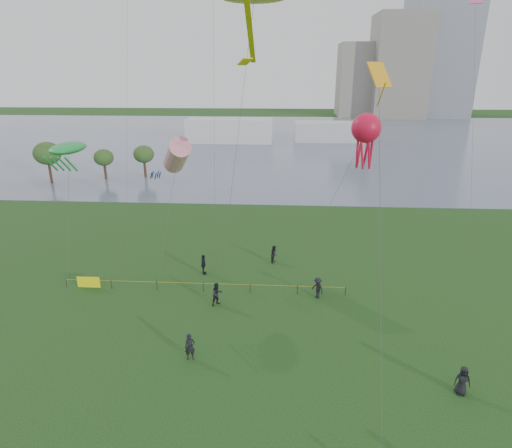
{
  "coord_description": "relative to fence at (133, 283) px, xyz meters",
  "views": [
    {
      "loc": [
        1.65,
        -17.11,
        17.8
      ],
      "look_at": [
        0.0,
        10.0,
        8.0
      ],
      "focal_mm": 30.0,
      "sensor_mm": 36.0,
      "label": 1
    }
  ],
  "objects": [
    {
      "name": "ground_plane",
      "position": [
        10.92,
        -14.95,
        -0.55
      ],
      "size": [
        400.0,
        400.0,
        0.0
      ],
      "primitive_type": "plane",
      "color": "#143410"
    },
    {
      "name": "lake",
      "position": [
        10.92,
        85.05,
        -0.53
      ],
      "size": [
        400.0,
        120.0,
        0.08
      ],
      "primitive_type": "cube",
      "color": "slate",
      "rests_on": "ground_plane"
    },
    {
      "name": "building_mid",
      "position": [
        56.92,
        147.05,
        18.45
      ],
      "size": [
        20.0,
        20.0,
        38.0
      ],
      "primitive_type": "cube",
      "color": "gray",
      "rests_on": "ground_plane"
    },
    {
      "name": "building_low",
      "position": [
        42.92,
        153.05,
        13.45
      ],
      "size": [
        16.0,
        18.0,
        28.0
      ],
      "primitive_type": "cube",
      "color": "gray",
      "rests_on": "ground_plane"
    },
    {
      "name": "pavilion_left",
      "position": [
        -1.08,
        80.05,
        2.45
      ],
      "size": [
        22.0,
        8.0,
        6.0
      ],
      "primitive_type": "cube",
      "color": "silver",
      "rests_on": "ground_plane"
    },
    {
      "name": "pavilion_right",
      "position": [
        24.92,
        83.05,
        1.95
      ],
      "size": [
        18.0,
        7.0,
        5.0
      ],
      "primitive_type": "cube",
      "color": "silver",
      "rests_on": "ground_plane"
    },
    {
      "name": "trees",
      "position": [
        -20.09,
        37.42,
        3.88
      ],
      "size": [
        18.29,
        9.19,
        6.83
      ],
      "color": "#39231A",
      "rests_on": "ground_plane"
    },
    {
      "name": "fence",
      "position": [
        0.0,
        0.0,
        0.0
      ],
      "size": [
        24.07,
        0.07,
        1.05
      ],
      "color": "black",
      "rests_on": "ground_plane"
    },
    {
      "name": "spectator_a",
      "position": [
        7.64,
        -2.13,
        0.4
      ],
      "size": [
        1.18,
        1.16,
        1.92
      ],
      "primitive_type": "imported",
      "rotation": [
        0.0,
        0.0,
        0.7
      ],
      "color": "black",
      "rests_on": "ground_plane"
    },
    {
      "name": "spectator_b",
      "position": [
        15.74,
        -0.52,
        0.35
      ],
      "size": [
        1.27,
        1.33,
        1.82
      ],
      "primitive_type": "imported",
      "rotation": [
        0.0,
        0.0,
        -0.87
      ],
      "color": "black",
      "rests_on": "ground_plane"
    },
    {
      "name": "spectator_c",
      "position": [
        5.58,
        3.28,
        0.4
      ],
      "size": [
        0.68,
        1.19,
        1.91
      ],
      "primitive_type": "imported",
      "rotation": [
        0.0,
        0.0,
        1.78
      ],
      "color": "black",
      "rests_on": "ground_plane"
    },
    {
      "name": "spectator_d",
      "position": [
        23.26,
        -11.24,
        0.36
      ],
      "size": [
        0.98,
        0.73,
        1.83
      ],
      "primitive_type": "imported",
      "rotation": [
        0.0,
        0.0,
        -0.17
      ],
      "color": "black",
      "rests_on": "ground_plane"
    },
    {
      "name": "spectator_f",
      "position": [
        6.89,
        -9.05,
        0.37
      ],
      "size": [
        0.78,
        0.62,
        1.86
      ],
      "primitive_type": "imported",
      "rotation": [
        0.0,
        0.0,
        0.29
      ],
      "color": "black",
      "rests_on": "ground_plane"
    },
    {
      "name": "spectator_g",
      "position": [
        12.04,
        6.25,
        0.32
      ],
      "size": [
        0.88,
        1.0,
        1.74
      ],
      "primitive_type": "imported",
      "rotation": [
        0.0,
        0.0,
        1.28
      ],
      "color": "black",
      "rests_on": "ground_plane"
    },
    {
      "name": "kite_windsock",
      "position": [
        2.85,
        6.78,
        9.8
      ],
      "size": [
        4.36,
        7.85,
        12.35
      ],
      "rotation": [
        0.0,
        0.0,
        0.38
      ],
      "color": "#3F3F42"
    },
    {
      "name": "kite_creature",
      "position": [
        -5.03,
        2.12,
        11.17
      ],
      "size": [
        2.45,
        6.79,
        12.18
      ],
      "rotation": [
        0.0,
        0.0,
        0.4
      ],
      "color": "#3F3F42"
    },
    {
      "name": "kite_octopus",
      "position": [
        18.54,
        -0.65,
        13.27
      ],
      "size": [
        7.04,
        2.9,
        14.97
      ],
      "rotation": [
        0.0,
        0.0,
        -0.36
      ],
      "color": "#3F3F42"
    },
    {
      "name": "kite_delta",
      "position": [
        17.81,
        -7.46,
        16.17
      ],
      "size": [
        1.64,
        10.98,
        18.23
      ],
      "rotation": [
        0.0,
        0.0,
        0.32
      ],
      "color": "#3F3F42"
    }
  ]
}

